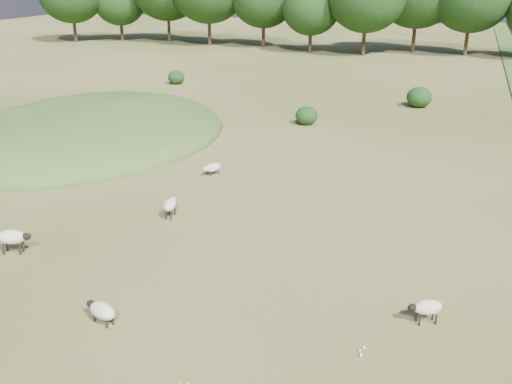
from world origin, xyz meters
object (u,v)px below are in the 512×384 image
at_px(sheep_2, 427,307).
at_px(sheep_3, 12,237).
at_px(sheep_4, 170,205).
at_px(sheep_0, 213,168).
at_px(sheep_5, 102,310).

height_order(sheep_2, sheep_3, sheep_3).
bearing_deg(sheep_3, sheep_2, -15.16).
bearing_deg(sheep_4, sheep_0, -6.33).
height_order(sheep_3, sheep_4, sheep_3).
bearing_deg(sheep_3, sheep_0, 54.43).
xyz_separation_m(sheep_0, sheep_2, (11.26, -9.79, 0.15)).
xyz_separation_m(sheep_2, sheep_5, (-9.02, -3.26, -0.12)).
distance_m(sheep_3, sheep_5, 6.25).
distance_m(sheep_0, sheep_5, 13.24).
xyz_separation_m(sheep_2, sheep_3, (-14.66, -0.57, 0.11)).
height_order(sheep_2, sheep_5, sheep_2).
height_order(sheep_0, sheep_2, sheep_2).
xyz_separation_m(sheep_4, sheep_5, (1.76, -7.59, -0.14)).
distance_m(sheep_4, sheep_5, 7.79).
xyz_separation_m(sheep_0, sheep_4, (0.48, -5.46, 0.18)).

